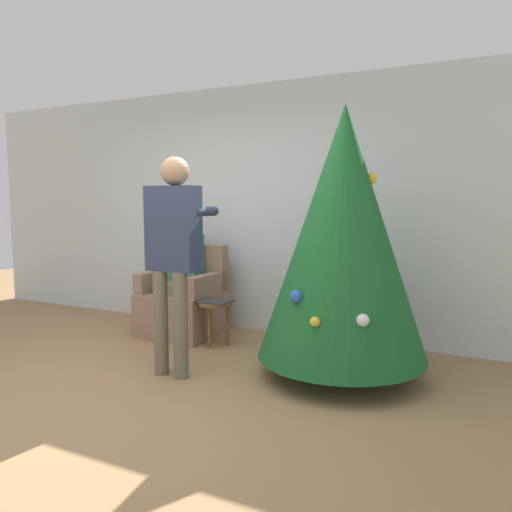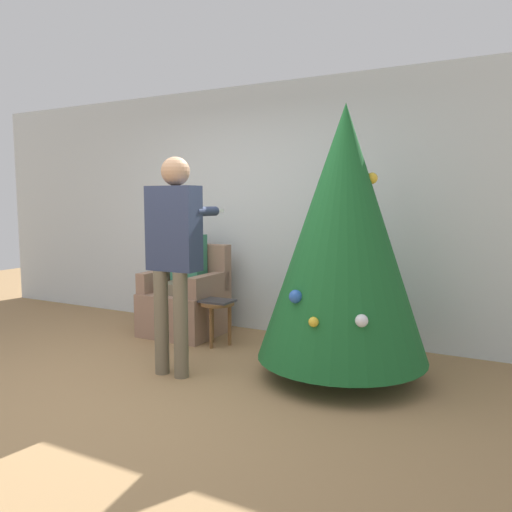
# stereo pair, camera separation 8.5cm
# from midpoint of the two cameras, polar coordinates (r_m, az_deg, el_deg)

# --- Properties ---
(ground_plane) EXTENTS (14.00, 14.00, 0.00)m
(ground_plane) POSITION_cam_midpoint_polar(r_m,az_deg,el_deg) (3.98, -15.92, -15.25)
(ground_plane) COLOR #99754C
(wall_back) EXTENTS (8.00, 0.06, 2.70)m
(wall_back) POSITION_cam_midpoint_polar(r_m,az_deg,el_deg) (5.55, -0.55, 5.32)
(wall_back) COLOR silver
(wall_back) RESTS_ON ground_plane
(christmas_tree) EXTENTS (1.38, 1.38, 2.21)m
(christmas_tree) POSITION_cam_midpoint_polar(r_m,az_deg,el_deg) (4.07, 9.35, 2.58)
(christmas_tree) COLOR brown
(christmas_tree) RESTS_ON ground_plane
(armchair) EXTENTS (0.78, 0.72, 0.97)m
(armchair) POSITION_cam_midpoint_polar(r_m,az_deg,el_deg) (5.52, -8.72, -5.31)
(armchair) COLOR #93705B
(armchair) RESTS_ON ground_plane
(person_seated) EXTENTS (0.36, 0.46, 1.28)m
(person_seated) POSITION_cam_midpoint_polar(r_m,az_deg,el_deg) (5.44, -8.94, -1.55)
(person_seated) COLOR #6B604C
(person_seated) RESTS_ON ground_plane
(person_standing) EXTENTS (0.46, 0.57, 1.80)m
(person_standing) POSITION_cam_midpoint_polar(r_m,az_deg,el_deg) (4.14, -10.00, 1.37)
(person_standing) COLOR #6B604C
(person_standing) RESTS_ON ground_plane
(side_stool) EXTENTS (0.34, 0.34, 0.44)m
(side_stool) POSITION_cam_midpoint_polar(r_m,az_deg,el_deg) (5.03, -5.13, -6.22)
(side_stool) COLOR brown
(side_stool) RESTS_ON ground_plane
(laptop) EXTENTS (0.31, 0.25, 0.02)m
(laptop) POSITION_cam_midpoint_polar(r_m,az_deg,el_deg) (5.01, -5.14, -5.16)
(laptop) COLOR #38383D
(laptop) RESTS_ON side_stool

